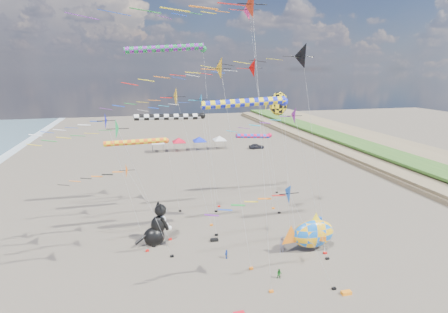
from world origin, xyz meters
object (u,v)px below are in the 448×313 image
object	(u,v)px
person_adult	(282,245)
child_green	(279,274)
fish_inflatable	(313,234)
parked_car	(256,146)
cat_inflatable	(156,224)
child_blue	(226,254)

from	to	relation	value
person_adult	child_green	distance (m)	4.89
fish_inflatable	parked_car	world-z (taller)	fish_inflatable
cat_inflatable	child_green	size ratio (longest dim) A/B	4.87
child_green	fish_inflatable	bearing A→B (deg)	59.47
person_adult	parked_car	xyz separation A→B (m)	(13.98, 48.85, -0.29)
parked_car	fish_inflatable	bearing A→B (deg)	168.14
child_green	child_blue	world-z (taller)	child_green
cat_inflatable	fish_inflatable	bearing A→B (deg)	-36.71
cat_inflatable	child_green	distance (m)	14.72
cat_inflatable	parked_car	distance (m)	51.17
person_adult	parked_car	size ratio (longest dim) A/B	0.50
child_green	child_blue	xyz separation A→B (m)	(-3.96, 4.73, -0.00)
cat_inflatable	parked_car	size ratio (longest dim) A/B	1.29
child_green	parked_car	world-z (taller)	parked_car
parked_car	child_green	bearing A→B (deg)	163.48
fish_inflatable	child_green	bearing A→B (deg)	-143.49
cat_inflatable	person_adult	bearing A→B (deg)	-40.08
fish_inflatable	person_adult	xyz separation A→B (m)	(-3.39, 0.31, -1.08)
person_adult	parked_car	distance (m)	50.81
child_green	parked_car	xyz separation A→B (m)	(16.09, 53.24, 0.14)
fish_inflatable	parked_car	size ratio (longest dim) A/B	1.68
cat_inflatable	child_blue	xyz separation A→B (m)	(6.89, -5.04, -1.93)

